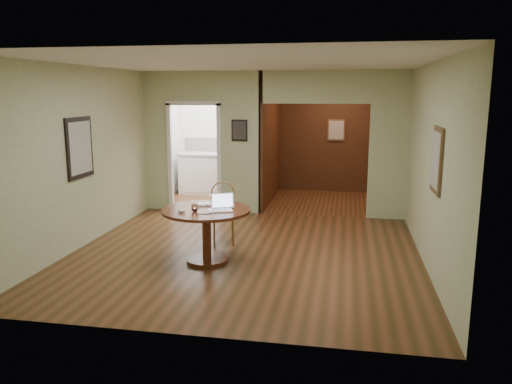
% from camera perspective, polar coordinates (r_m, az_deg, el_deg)
% --- Properties ---
extents(floor, '(5.00, 5.00, 0.00)m').
position_cam_1_polar(floor, '(7.27, -1.34, -7.13)').
color(floor, '#432C13').
rests_on(floor, ground).
extents(room_shell, '(5.20, 7.50, 5.00)m').
position_cam_1_polar(room_shell, '(10.08, -0.41, 5.53)').
color(room_shell, white).
rests_on(room_shell, ground).
extents(dining_table, '(1.20, 1.20, 0.75)m').
position_cam_1_polar(dining_table, '(6.83, -5.68, -3.54)').
color(dining_table, maroon).
rests_on(dining_table, ground).
extents(chair, '(0.50, 0.50, 0.95)m').
position_cam_1_polar(chair, '(7.72, -3.78, -1.98)').
color(chair, '#A67C3B').
rests_on(chair, ground).
extents(open_laptop, '(0.37, 0.37, 0.22)m').
position_cam_1_polar(open_laptop, '(6.70, -3.97, -1.55)').
color(open_laptop, white).
rests_on(open_laptop, dining_table).
extents(closed_laptop, '(0.43, 0.35, 0.03)m').
position_cam_1_polar(closed_laptop, '(6.98, -5.09, -1.45)').
color(closed_laptop, '#BDBCC2').
rests_on(closed_laptop, dining_table).
extents(mouse, '(0.11, 0.08, 0.04)m').
position_cam_1_polar(mouse, '(6.63, -8.50, -2.16)').
color(mouse, white).
rests_on(mouse, dining_table).
extents(wine_glass, '(0.10, 0.10, 0.11)m').
position_cam_1_polar(wine_glass, '(6.66, -7.02, -1.76)').
color(wine_glass, white).
rests_on(wine_glass, dining_table).
extents(pen, '(0.15, 0.04, 0.01)m').
position_cam_1_polar(pen, '(6.50, -5.96, -2.51)').
color(pen, '#0B0F53').
rests_on(pen, dining_table).
extents(kitchen_cabinet, '(2.06, 0.60, 0.94)m').
position_cam_1_polar(kitchen_cabinet, '(11.44, -3.71, 2.08)').
color(kitchen_cabinet, white).
rests_on(kitchen_cabinet, ground).
extents(grocery_bag, '(0.28, 0.25, 0.26)m').
position_cam_1_polar(grocery_bag, '(11.28, -1.89, 5.03)').
color(grocery_bag, beige).
rests_on(grocery_bag, kitchen_cabinet).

